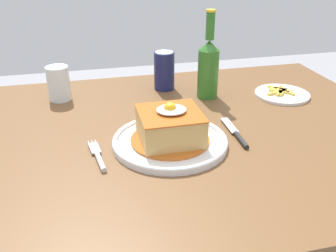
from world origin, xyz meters
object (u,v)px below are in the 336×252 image
Objects in this scene: soda_can at (164,71)px; beer_bottle_green at (208,66)px; drinking_glass at (59,86)px; side_plate_fries at (282,94)px; fork at (98,157)px; knife at (238,136)px; main_plate at (170,141)px.

soda_can is 0.16m from beer_bottle_green.
drinking_glass is 0.62× the size of side_plate_fries.
drinking_glass is (-0.09, 0.39, 0.04)m from fork.
beer_bottle_green is at bearing -40.99° from soda_can.
knife is 0.39m from soda_can.
main_plate is at bearing -100.98° from soda_can.
soda_can is at bearing 157.01° from side_plate_fries.
knife is at bearing -75.08° from soda_can.
beer_bottle_green is (0.11, -0.10, 0.04)m from soda_can.
soda_can is at bearing 58.56° from fork.
drinking_glass reaches higher than knife.
knife is 1.33× the size of soda_can.
beer_bottle_green is 1.56× the size of side_plate_fries.
drinking_glass is at bearing 140.18° from knife.
fork is 1.14× the size of soda_can.
beer_bottle_green is at bearing 87.14° from knife.
drinking_glass is (-0.45, 0.08, -0.05)m from beer_bottle_green.
main_plate is 0.34m from beer_bottle_green.
side_plate_fries is at bearing 28.08° from main_plate.
knife is (0.17, -0.01, -0.00)m from main_plate.
soda_can reaches higher than side_plate_fries.
soda_can is 0.47× the size of beer_bottle_green.
main_plate is at bearing 177.90° from knife.
fork is (-0.17, -0.03, -0.00)m from main_plate.
fork is 0.53× the size of beer_bottle_green.
beer_bottle_green reaches higher than knife.
drinking_glass is at bearing 126.29° from main_plate.
main_plate is at bearing 9.82° from fork.
fork is 0.86× the size of knife.
drinking_glass is 0.69m from side_plate_fries.
side_plate_fries reaches higher than fork.
main_plate is 1.05× the size of beer_bottle_green.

